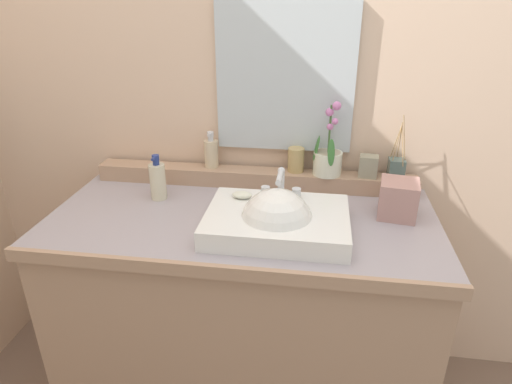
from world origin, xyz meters
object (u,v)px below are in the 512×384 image
Objects in this scene: soap_bar at (244,195)px; trinket_box at (368,166)px; soap_dispenser at (211,153)px; tissue_box at (398,199)px; reed_diffuser at (396,167)px; lotion_bottle at (158,180)px; potted_plant at (328,158)px; tumbler_cup at (296,160)px; sink_basin at (277,223)px.

trinket_box reaches higher than soap_bar.
tissue_box is (0.73, -0.21, -0.06)m from soap_dispenser.
reed_diffuser is (0.56, 0.28, 0.03)m from soap_bar.
soap_dispenser is at bearing 122.99° from soap_bar.
trinket_box is 0.82m from lotion_bottle.
potted_plant reaches higher than soap_dispenser.
lotion_bottle is at bearing -159.68° from tumbler_cup.
soap_bar is 0.33m from tumbler_cup.
tumbler_cup is 0.55× the size of lotion_bottle.
soap_bar is 0.40m from potted_plant.
tissue_box is at bearing -29.19° from tumbler_cup.
trinket_box is (0.16, -0.00, -0.02)m from potted_plant.
reed_diffuser is (0.27, 0.01, -0.03)m from potted_plant.
soap_dispenser is 1.13× the size of tissue_box.
reed_diffuser is at bearing 26.84° from soap_bar.
tumbler_cup is at bearing 150.81° from tissue_box.
potted_plant is 0.16m from trinket_box.
tissue_box is (0.09, -0.19, -0.04)m from trinket_box.
soap_bar is at bearing -14.77° from lotion_bottle.
soap_dispenser is (-0.18, 0.28, 0.05)m from soap_bar.
potted_plant is 2.23× the size of tissue_box.
tumbler_cup is at bearing 59.60° from soap_bar.
sink_basin is at bearing -124.08° from trinket_box.
soap_bar is at bearing -120.40° from tumbler_cup.
sink_basin reaches higher than lotion_bottle.
tumbler_cup is (0.35, 0.00, -0.01)m from soap_dispenser.
sink_basin is 6.74× the size of soap_bar.
trinket_box is at bearing 115.09° from tissue_box.
lotion_bottle is at bearing 178.78° from tissue_box.
sink_basin is 1.90× the size of reed_diffuser.
potted_plant reaches higher than trinket_box.
soap_bar is 0.71× the size of tumbler_cup.
sink_basin is 0.17m from soap_bar.
soap_dispenser is 0.76m from tissue_box.
potted_plant is 0.67m from lotion_bottle.
potted_plant is 1.19× the size of reed_diffuser.
sink_basin is 3.13× the size of soap_dispenser.
sink_basin is at bearing -113.36° from potted_plant.
reed_diffuser is 0.22m from tissue_box.
reed_diffuser is (0.43, 0.39, 0.07)m from sink_basin.
potted_plant is 0.48m from soap_dispenser.
reed_diffuser reaches higher than lotion_bottle.
reed_diffuser reaches higher than sink_basin.
potted_plant is 3.02× the size of tumbler_cup.
lotion_bottle is (-0.17, -0.19, -0.05)m from soap_dispenser.
soap_dispenser is at bearing -179.90° from tumbler_cup.
trinket_box is at bearing -1.38° from soap_dispenser.
soap_dispenser is at bearing 178.38° from potted_plant.
tissue_box is at bearing -1.22° from lotion_bottle.
trinket_box is at bearing -171.47° from reed_diffuser.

